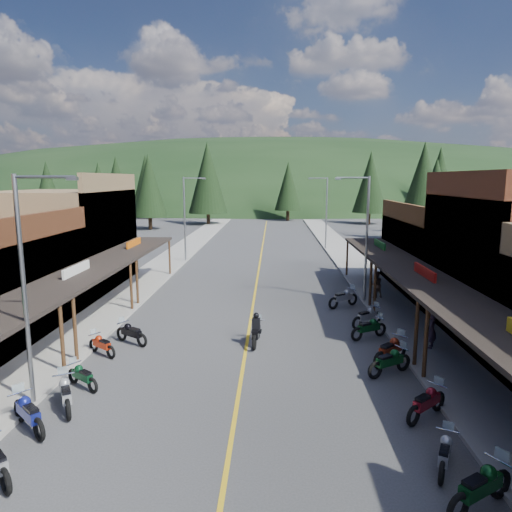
# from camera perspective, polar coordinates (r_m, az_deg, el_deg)

# --- Properties ---
(ground) EXTENTS (220.00, 220.00, 0.00)m
(ground) POSITION_cam_1_polar(r_m,az_deg,el_deg) (22.02, -1.21, -11.22)
(ground) COLOR #38383A
(ground) RESTS_ON ground
(centerline) EXTENTS (0.15, 90.00, 0.01)m
(centerline) POSITION_cam_1_polar(r_m,az_deg,el_deg) (41.31, 0.41, -1.29)
(centerline) COLOR gold
(centerline) RESTS_ON ground
(sidewalk_west) EXTENTS (3.40, 94.00, 0.15)m
(sidewalk_west) POSITION_cam_1_polar(r_m,az_deg,el_deg) (42.46, -11.41, -1.09)
(sidewalk_west) COLOR gray
(sidewalk_west) RESTS_ON ground
(sidewalk_east) EXTENTS (3.40, 94.00, 0.15)m
(sidewalk_east) POSITION_cam_1_polar(r_m,az_deg,el_deg) (41.95, 12.38, -1.26)
(sidewalk_east) COLOR gray
(sidewalk_east) RESTS_ON ground
(shop_west_3) EXTENTS (10.90, 10.20, 8.20)m
(shop_west_3) POSITION_cam_1_polar(r_m,az_deg,el_deg) (35.47, -22.92, 1.88)
(shop_west_3) COLOR brown
(shop_west_3) RESTS_ON ground
(shop_east_3) EXTENTS (10.90, 10.20, 6.20)m
(shop_east_3) POSITION_cam_1_polar(r_m,az_deg,el_deg) (34.62, 23.33, 0.03)
(shop_east_3) COLOR #4C2D16
(shop_east_3) RESTS_ON ground
(streetlight_0) EXTENTS (2.16, 0.18, 8.00)m
(streetlight_0) POSITION_cam_1_polar(r_m,az_deg,el_deg) (17.03, -26.66, -2.86)
(streetlight_0) COLOR gray
(streetlight_0) RESTS_ON ground
(streetlight_1) EXTENTS (2.16, 0.18, 8.00)m
(streetlight_1) POSITION_cam_1_polar(r_m,az_deg,el_deg) (43.45, -8.74, 5.07)
(streetlight_1) COLOR gray
(streetlight_1) RESTS_ON ground
(streetlight_2) EXTENTS (2.16, 0.18, 8.00)m
(streetlight_2) POSITION_cam_1_polar(r_m,az_deg,el_deg) (29.30, 13.41, 2.75)
(streetlight_2) COLOR gray
(streetlight_2) RESTS_ON ground
(streetlight_3) EXTENTS (2.16, 0.18, 8.00)m
(streetlight_3) POSITION_cam_1_polar(r_m,az_deg,el_deg) (50.98, 8.64, 5.73)
(streetlight_3) COLOR gray
(streetlight_3) RESTS_ON ground
(ridge_hill) EXTENTS (310.00, 140.00, 60.00)m
(ridge_hill) POSITION_cam_1_polar(r_m,az_deg,el_deg) (155.74, 1.71, 6.75)
(ridge_hill) COLOR black
(ridge_hill) RESTS_ON ground
(pine_0) EXTENTS (5.04, 5.04, 11.00)m
(pine_0) POSITION_cam_1_polar(r_m,az_deg,el_deg) (92.28, -24.63, 7.93)
(pine_0) COLOR black
(pine_0) RESTS_ON ground
(pine_1) EXTENTS (5.88, 5.88, 12.50)m
(pine_1) POSITION_cam_1_polar(r_m,az_deg,el_deg) (93.99, -13.58, 9.01)
(pine_1) COLOR black
(pine_1) RESTS_ON ground
(pine_2) EXTENTS (6.72, 6.72, 14.00)m
(pine_2) POSITION_cam_1_polar(r_m,az_deg,el_deg) (79.34, -6.07, 9.70)
(pine_2) COLOR black
(pine_2) RESTS_ON ground
(pine_3) EXTENTS (5.04, 5.04, 11.00)m
(pine_3) POSITION_cam_1_polar(r_m,az_deg,el_deg) (86.60, 4.04, 8.72)
(pine_3) COLOR black
(pine_3) RESTS_ON ground
(pine_4) EXTENTS (5.88, 5.88, 12.50)m
(pine_4) POSITION_cam_1_polar(r_m,az_deg,el_deg) (82.27, 14.09, 8.94)
(pine_4) COLOR black
(pine_4) RESTS_ON ground
(pine_5) EXTENTS (6.72, 6.72, 14.00)m
(pine_5) POSITION_cam_1_polar(r_m,az_deg,el_deg) (98.17, 21.94, 9.04)
(pine_5) COLOR black
(pine_5) RESTS_ON ground
(pine_7) EXTENTS (5.88, 5.88, 12.50)m
(pine_7) POSITION_cam_1_polar(r_m,az_deg,el_deg) (102.10, -17.05, 8.89)
(pine_7) COLOR black
(pine_7) RESTS_ON ground
(pine_8) EXTENTS (4.48, 4.48, 10.00)m
(pine_8) POSITION_cam_1_polar(r_m,az_deg,el_deg) (64.87, -19.00, 7.48)
(pine_8) COLOR black
(pine_8) RESTS_ON ground
(pine_9) EXTENTS (4.93, 4.93, 10.80)m
(pine_9) POSITION_cam_1_polar(r_m,az_deg,el_deg) (69.40, 21.52, 7.77)
(pine_9) COLOR black
(pine_9) RESTS_ON ground
(pine_10) EXTENTS (5.38, 5.38, 11.60)m
(pine_10) POSITION_cam_1_polar(r_m,az_deg,el_deg) (73.12, -13.24, 8.56)
(pine_10) COLOR black
(pine_10) RESTS_ON ground
(pine_11) EXTENTS (5.82, 5.82, 12.40)m
(pine_11) POSITION_cam_1_polar(r_m,az_deg,el_deg) (61.48, 20.16, 8.45)
(pine_11) COLOR black
(pine_11) RESTS_ON ground
(bike_west_4) EXTENTS (2.20, 2.09, 1.30)m
(bike_west_4) POSITION_cam_1_polar(r_m,az_deg,el_deg) (16.66, -26.58, -17.02)
(bike_west_4) COLOR navy
(bike_west_4) RESTS_ON ground
(bike_west_5) EXTENTS (1.70, 2.27, 1.25)m
(bike_west_5) POSITION_cam_1_polar(r_m,az_deg,el_deg) (17.52, -22.71, -15.47)
(bike_west_5) COLOR #A2A3A7
(bike_west_5) RESTS_ON ground
(bike_west_6) EXTENTS (1.86, 1.58, 1.06)m
(bike_west_6) POSITION_cam_1_polar(r_m,az_deg,el_deg) (18.94, -20.89, -13.74)
(bike_west_6) COLOR #0B3A1D
(bike_west_6) RESTS_ON ground
(bike_west_7) EXTENTS (1.89, 1.62, 1.07)m
(bike_west_7) POSITION_cam_1_polar(r_m,az_deg,el_deg) (21.92, -18.72, -10.36)
(bike_west_7) COLOR #B9290D
(bike_west_7) RESTS_ON ground
(bike_west_8) EXTENTS (2.12, 1.72, 1.19)m
(bike_west_8) POSITION_cam_1_polar(r_m,az_deg,el_deg) (22.90, -15.32, -9.17)
(bike_west_8) COLOR black
(bike_west_8) RESTS_ON ground
(bike_east_3) EXTENTS (2.34, 1.88, 1.31)m
(bike_east_3) POSITION_cam_1_polar(r_m,az_deg,el_deg) (13.24, 26.30, -24.32)
(bike_east_3) COLOR #0B3B16
(bike_east_3) RESTS_ON ground
(bike_east_4) EXTENTS (1.39, 1.98, 1.08)m
(bike_east_4) POSITION_cam_1_polar(r_m,az_deg,el_deg) (14.38, 22.55, -21.67)
(bike_east_4) COLOR #9B9A9F
(bike_east_4) RESTS_ON ground
(bike_east_5) EXTENTS (2.08, 1.96, 1.23)m
(bike_east_5) POSITION_cam_1_polar(r_m,az_deg,el_deg) (16.72, 20.56, -16.63)
(bike_east_5) COLOR maroon
(bike_east_5) RESTS_ON ground
(bike_east_6) EXTENTS (2.25, 1.78, 1.26)m
(bike_east_6) POSITION_cam_1_polar(r_m,az_deg,el_deg) (19.58, 16.38, -12.39)
(bike_east_6) COLOR #0D4119
(bike_east_6) RESTS_ON ground
(bike_east_7) EXTENTS (2.22, 2.18, 1.33)m
(bike_east_7) POSITION_cam_1_polar(r_m,az_deg,el_deg) (20.68, 16.47, -11.07)
(bike_east_7) COLOR maroon
(bike_east_7) RESTS_ON ground
(bike_east_8) EXTENTS (2.19, 1.66, 1.21)m
(bike_east_8) POSITION_cam_1_polar(r_m,az_deg,el_deg) (23.47, 13.94, -8.61)
(bike_east_8) COLOR #0C3C18
(bike_east_8) RESTS_ON ground
(bike_east_9) EXTENTS (2.16, 1.91, 1.24)m
(bike_east_9) POSITION_cam_1_polar(r_m,az_deg,el_deg) (25.25, 13.72, -7.26)
(bike_east_9) COLOR #949499
(bike_east_9) RESTS_ON ground
(bike_east_10) EXTENTS (2.30, 1.95, 1.31)m
(bike_east_10) POSITION_cam_1_polar(r_m,az_deg,el_deg) (28.69, 10.85, -5.05)
(bike_east_10) COLOR gray
(bike_east_10) RESTS_ON ground
(rider_on_bike) EXTENTS (0.90, 2.22, 1.65)m
(rider_on_bike) POSITION_cam_1_polar(r_m,az_deg,el_deg) (22.04, 0.04, -9.37)
(rider_on_bike) COLOR black
(rider_on_bike) RESTS_ON ground
(pedestrian_east_a) EXTENTS (0.62, 0.72, 1.67)m
(pedestrian_east_a) POSITION_cam_1_polar(r_m,az_deg,el_deg) (22.65, 21.12, -8.64)
(pedestrian_east_a) COLOR #2F2233
(pedestrian_east_a) RESTS_ON sidewalk_east
(pedestrian_east_b) EXTENTS (0.98, 0.79, 1.76)m
(pedestrian_east_b) POSITION_cam_1_polar(r_m,az_deg,el_deg) (30.80, 14.78, -3.46)
(pedestrian_east_b) COLOR brown
(pedestrian_east_b) RESTS_ON sidewalk_east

